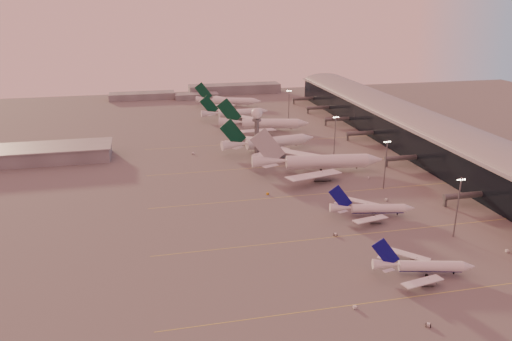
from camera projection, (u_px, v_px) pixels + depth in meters
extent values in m
plane|color=#5C5A5A|center=(315.00, 252.00, 186.14)|extent=(700.00, 700.00, 0.00)
cube|color=#D9D14C|center=(439.00, 293.00, 160.10)|extent=(180.00, 0.25, 0.02)
cube|color=#D9D14C|center=(377.00, 232.00, 201.59)|extent=(180.00, 0.25, 0.02)
cube|color=#D9D14C|center=(336.00, 192.00, 243.07)|extent=(180.00, 0.25, 0.02)
cube|color=#D9D14C|center=(307.00, 164.00, 284.55)|extent=(180.00, 0.25, 0.02)
cube|color=#D9D14C|center=(283.00, 141.00, 330.65)|extent=(180.00, 0.25, 0.02)
cube|color=black|center=(423.00, 137.00, 307.03)|extent=(36.00, 360.00, 18.00)
cylinder|color=gray|center=(425.00, 122.00, 304.09)|extent=(10.08, 360.00, 10.08)
cube|color=gray|center=(425.00, 122.00, 304.02)|extent=(40.00, 362.00, 0.80)
cylinder|color=#585B60|center=(466.00, 195.00, 227.51)|extent=(22.00, 2.80, 2.80)
cube|color=#585B60|center=(445.00, 202.00, 226.19)|extent=(1.20, 1.20, 4.40)
cylinder|color=#585B60|center=(403.00, 158.00, 280.98)|extent=(22.00, 2.80, 2.80)
cube|color=#585B60|center=(386.00, 163.00, 279.66)|extent=(1.20, 1.20, 4.40)
cylinder|color=#585B60|center=(362.00, 133.00, 332.60)|extent=(22.00, 2.80, 2.80)
cube|color=#585B60|center=(348.00, 137.00, 331.28)|extent=(1.20, 1.20, 4.40)
cylinder|color=#585B60|center=(338.00, 119.00, 371.32)|extent=(22.00, 2.80, 2.80)
cube|color=#585B60|center=(326.00, 123.00, 370.00)|extent=(1.20, 1.20, 4.40)
cylinder|color=#585B60|center=(319.00, 108.00, 410.04)|extent=(22.00, 2.80, 2.80)
cube|color=#585B60|center=(308.00, 111.00, 408.71)|extent=(1.20, 1.20, 4.40)
cylinder|color=#585B60|center=(304.00, 99.00, 446.91)|extent=(22.00, 2.80, 2.80)
cube|color=#585B60|center=(294.00, 102.00, 445.59)|extent=(1.20, 1.20, 4.40)
cube|color=slate|center=(39.00, 154.00, 288.96)|extent=(80.00, 25.00, 8.00)
cube|color=gray|center=(38.00, 147.00, 287.59)|extent=(82.00, 27.00, 0.60)
cylinder|color=#585B60|center=(257.00, 139.00, 294.20)|extent=(2.60, 2.60, 22.00)
cylinder|color=#585B60|center=(257.00, 120.00, 290.44)|extent=(5.20, 5.20, 1.20)
sphere|color=white|center=(257.00, 113.00, 289.16)|extent=(6.40, 6.40, 6.40)
cylinder|color=#585B60|center=(257.00, 107.00, 287.95)|extent=(0.16, 0.16, 2.00)
cylinder|color=#585B60|center=(457.00, 208.00, 194.10)|extent=(0.56, 0.56, 25.00)
cube|color=#585B60|center=(462.00, 179.00, 190.17)|extent=(3.60, 0.25, 0.25)
sphere|color=#FFEABF|center=(458.00, 180.00, 189.99)|extent=(0.56, 0.56, 0.56)
sphere|color=#FFEABF|center=(460.00, 180.00, 190.20)|extent=(0.56, 0.56, 0.56)
sphere|color=#FFEABF|center=(463.00, 180.00, 190.41)|extent=(0.56, 0.56, 0.56)
sphere|color=#FFEABF|center=(465.00, 179.00, 190.62)|extent=(0.56, 0.56, 0.56)
cylinder|color=#585B60|center=(385.00, 165.00, 244.18)|extent=(0.56, 0.56, 25.00)
cube|color=#585B60|center=(388.00, 141.00, 240.25)|extent=(3.60, 0.25, 0.25)
sphere|color=#FFEABF|center=(385.00, 142.00, 240.07)|extent=(0.56, 0.56, 0.56)
sphere|color=#FFEABF|center=(387.00, 142.00, 240.28)|extent=(0.56, 0.56, 0.56)
sphere|color=#FFEABF|center=(388.00, 142.00, 240.49)|extent=(0.56, 0.56, 0.56)
sphere|color=#FFEABF|center=(390.00, 142.00, 240.69)|extent=(0.56, 0.56, 0.56)
cylinder|color=#585B60|center=(335.00, 137.00, 293.84)|extent=(0.56, 0.56, 25.00)
cube|color=#585B60|center=(336.00, 117.00, 289.91)|extent=(3.60, 0.25, 0.25)
sphere|color=#FFEABF|center=(333.00, 117.00, 289.73)|extent=(0.56, 0.56, 0.56)
sphere|color=#FFEABF|center=(335.00, 117.00, 289.94)|extent=(0.56, 0.56, 0.56)
sphere|color=#FFEABF|center=(337.00, 117.00, 290.15)|extent=(0.56, 0.56, 0.56)
sphere|color=#FFEABF|center=(338.00, 117.00, 290.36)|extent=(0.56, 0.56, 0.56)
cylinder|color=#585B60|center=(289.00, 106.00, 376.39)|extent=(0.56, 0.56, 25.00)
cube|color=#585B60|center=(289.00, 90.00, 372.47)|extent=(3.60, 0.25, 0.25)
sphere|color=#FFEABF|center=(287.00, 91.00, 372.28)|extent=(0.56, 0.56, 0.56)
sphere|color=#FFEABF|center=(288.00, 91.00, 372.49)|extent=(0.56, 0.56, 0.56)
sphere|color=#FFEABF|center=(290.00, 91.00, 372.70)|extent=(0.56, 0.56, 0.56)
sphere|color=#FFEABF|center=(291.00, 91.00, 372.91)|extent=(0.56, 0.56, 0.56)
cube|color=slate|center=(142.00, 96.00, 467.69)|extent=(60.00, 18.00, 6.00)
cube|color=slate|center=(235.00, 89.00, 495.11)|extent=(90.00, 20.00, 9.00)
cube|color=slate|center=(197.00, 96.00, 469.02)|extent=(40.00, 15.00, 5.00)
cylinder|color=white|center=(430.00, 267.00, 169.68)|extent=(21.67, 8.74, 3.65)
cylinder|color=#0B0974|center=(430.00, 269.00, 169.95)|extent=(21.00, 7.64, 2.63)
cone|color=white|center=(468.00, 268.00, 169.39)|extent=(4.91, 4.54, 3.65)
cone|color=white|center=(386.00, 266.00, 169.87)|extent=(9.60, 5.72, 3.65)
cube|color=white|center=(422.00, 283.00, 161.53)|extent=(15.91, 7.22, 1.15)
cylinder|color=slate|center=(428.00, 284.00, 164.02)|extent=(4.60, 3.31, 2.37)
cube|color=slate|center=(428.00, 281.00, 163.68)|extent=(0.34, 0.30, 1.46)
cube|color=white|center=(408.00, 256.00, 178.48)|extent=(13.91, 13.04, 1.15)
cylinder|color=slate|center=(416.00, 263.00, 176.96)|extent=(4.60, 3.31, 2.37)
cube|color=slate|center=(417.00, 261.00, 176.63)|extent=(0.34, 0.30, 1.46)
cube|color=#0B0974|center=(385.00, 254.00, 168.40)|extent=(9.79, 2.75, 10.87)
cube|color=white|center=(389.00, 272.00, 165.92)|extent=(4.38, 2.38, 0.24)
cube|color=white|center=(383.00, 259.00, 173.75)|extent=(4.17, 3.86, 0.24)
cylinder|color=black|center=(454.00, 274.00, 170.31)|extent=(0.48, 0.48, 0.96)
cylinder|color=black|center=(423.00, 270.00, 172.51)|extent=(1.14, 0.72, 1.06)
cylinder|color=black|center=(426.00, 277.00, 168.52)|extent=(1.14, 0.72, 1.06)
cylinder|color=white|center=(378.00, 210.00, 215.62)|extent=(23.06, 8.35, 3.87)
cylinder|color=#0B0974|center=(378.00, 211.00, 215.91)|extent=(22.39, 7.19, 2.79)
cone|color=white|center=(409.00, 209.00, 215.88)|extent=(5.09, 4.67, 3.87)
cone|color=white|center=(341.00, 209.00, 215.16)|extent=(10.12, 5.70, 3.87)
cube|color=white|center=(370.00, 220.00, 206.74)|extent=(16.86, 8.31, 1.22)
cylinder|color=slate|center=(375.00, 222.00, 209.50)|extent=(4.82, 3.35, 2.52)
cube|color=slate|center=(375.00, 219.00, 209.14)|extent=(0.35, 0.31, 1.55)
cube|color=white|center=(360.00, 203.00, 224.74)|extent=(15.11, 13.41, 1.22)
cylinder|color=slate|center=(367.00, 208.00, 223.24)|extent=(4.82, 3.35, 2.52)
cube|color=slate|center=(367.00, 206.00, 222.89)|extent=(0.35, 0.31, 1.55)
cube|color=#0B0974|center=(340.00, 199.00, 213.58)|extent=(10.48, 2.48, 11.54)
cube|color=white|center=(343.00, 213.00, 210.97)|extent=(4.67, 2.70, 0.25)
cube|color=white|center=(339.00, 205.00, 219.28)|extent=(4.50, 3.99, 0.25)
cylinder|color=black|center=(397.00, 215.00, 216.65)|extent=(0.51, 0.51, 1.02)
cylinder|color=black|center=(372.00, 213.00, 218.56)|extent=(1.20, 0.72, 1.12)
cylinder|color=black|center=(374.00, 217.00, 214.32)|extent=(1.20, 0.72, 1.12)
cylinder|color=white|center=(327.00, 164.00, 270.32)|extent=(44.79, 12.66, 6.92)
cylinder|color=white|center=(327.00, 166.00, 270.83)|extent=(43.66, 10.62, 4.98)
cone|color=white|center=(374.00, 162.00, 272.57)|extent=(9.40, 7.98, 6.92)
cone|color=white|center=(269.00, 164.00, 267.37)|extent=(19.31, 9.29, 6.92)
cube|color=white|center=(314.00, 178.00, 252.48)|extent=(32.34, 18.01, 2.05)
cylinder|color=slate|center=(322.00, 180.00, 257.95)|extent=(9.08, 5.58, 4.50)
cube|color=slate|center=(322.00, 177.00, 257.42)|extent=(0.37, 0.32, 2.77)
cube|color=white|center=(301.00, 156.00, 287.12)|extent=(30.13, 24.45, 2.05)
cylinder|color=slate|center=(312.00, 163.00, 284.40)|extent=(9.08, 5.58, 4.50)
cube|color=slate|center=(312.00, 160.00, 283.88)|extent=(0.37, 0.32, 2.77)
cube|color=#A4A7AB|center=(268.00, 149.00, 264.61)|extent=(19.06, 2.90, 20.53)
cube|color=white|center=(270.00, 169.00, 259.22)|extent=(9.14, 5.76, 0.28)
cube|color=white|center=(267.00, 159.00, 275.34)|extent=(8.92, 7.41, 0.28)
cylinder|color=black|center=(357.00, 170.00, 273.14)|extent=(0.56, 0.56, 1.12)
cylinder|color=black|center=(319.00, 170.00, 273.70)|extent=(1.29, 0.71, 1.23)
cylinder|color=black|center=(321.00, 173.00, 269.08)|extent=(1.29, 0.71, 1.23)
cylinder|color=white|center=(275.00, 143.00, 309.78)|extent=(38.29, 11.67, 6.10)
cylinder|color=white|center=(275.00, 145.00, 310.22)|extent=(37.28, 9.87, 4.39)
cone|color=white|center=(308.00, 140.00, 317.51)|extent=(8.14, 7.12, 6.10)
cone|color=white|center=(235.00, 147.00, 300.32)|extent=(16.58, 8.39, 6.10)
cube|color=white|center=(272.00, 154.00, 292.93)|extent=(25.83, 21.46, 1.80)
cylinder|color=slate|center=(276.00, 155.00, 298.65)|extent=(7.83, 5.01, 3.96)
cube|color=slate|center=(276.00, 153.00, 298.18)|extent=(0.35, 0.31, 2.44)
cube|color=white|center=(252.00, 140.00, 320.93)|extent=(28.00, 15.12, 1.80)
cylinder|color=slate|center=(261.00, 145.00, 320.03)|extent=(7.83, 5.01, 3.96)
cube|color=slate|center=(261.00, 142.00, 319.56)|extent=(0.35, 0.31, 2.44)
cube|color=#063421|center=(233.00, 135.00, 297.67)|extent=(16.64, 2.87, 18.04)
cube|color=white|center=(238.00, 150.00, 293.74)|extent=(7.58, 6.41, 0.26)
cube|color=white|center=(230.00, 143.00, 306.63)|extent=(7.80, 4.81, 0.26)
cylinder|color=black|center=(296.00, 147.00, 315.94)|extent=(0.53, 0.53, 1.05)
cylinder|color=black|center=(269.00, 149.00, 311.99)|extent=(1.22, 0.69, 1.16)
cylinder|color=black|center=(272.00, 151.00, 307.91)|extent=(1.22, 0.69, 1.16)
cylinder|color=white|center=(270.00, 125.00, 354.04)|extent=(39.87, 15.57, 6.37)
cylinder|color=white|center=(270.00, 127.00, 354.51)|extent=(38.68, 13.65, 4.59)
cone|color=white|center=(303.00, 125.00, 353.63)|extent=(8.94, 8.00, 6.37)
cone|color=white|center=(231.00, 124.00, 354.26)|extent=(17.60, 10.12, 6.37)
cube|color=white|center=(256.00, 132.00, 338.88)|extent=(29.42, 13.50, 1.89)
cylinder|color=slate|center=(263.00, 135.00, 343.36)|extent=(8.41, 5.84, 4.14)
cube|color=slate|center=(263.00, 132.00, 342.87)|extent=(0.39, 0.34, 2.55)
cube|color=white|center=(257.00, 121.00, 370.26)|extent=(25.81, 24.04, 1.89)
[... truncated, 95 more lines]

